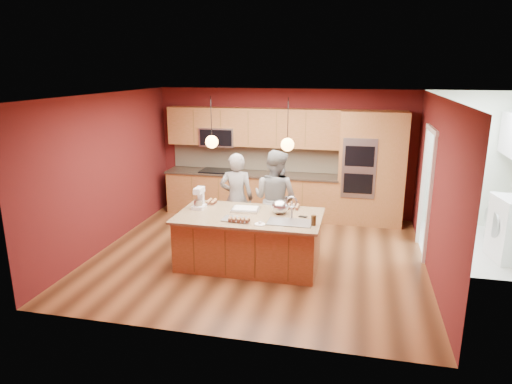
% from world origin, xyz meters
% --- Properties ---
extents(floor, '(5.50, 5.50, 0.00)m').
position_xyz_m(floor, '(0.00, 0.00, 0.00)').
color(floor, '#452714').
rests_on(floor, ground).
extents(ceiling, '(5.50, 5.50, 0.00)m').
position_xyz_m(ceiling, '(0.00, 0.00, 2.70)').
color(ceiling, white).
rests_on(ceiling, ground).
extents(wall_back, '(5.50, 0.00, 5.50)m').
position_xyz_m(wall_back, '(0.00, 2.50, 1.35)').
color(wall_back, '#551616').
rests_on(wall_back, ground).
extents(wall_front, '(5.50, 0.00, 5.50)m').
position_xyz_m(wall_front, '(0.00, -2.50, 1.35)').
color(wall_front, '#551616').
rests_on(wall_front, ground).
extents(wall_left, '(0.00, 5.00, 5.00)m').
position_xyz_m(wall_left, '(-2.75, 0.00, 1.35)').
color(wall_left, '#551616').
rests_on(wall_left, ground).
extents(wall_right, '(0.00, 5.00, 5.00)m').
position_xyz_m(wall_right, '(2.75, 0.00, 1.35)').
color(wall_right, '#551616').
rests_on(wall_right, ground).
extents(cabinet_run, '(3.74, 0.64, 2.30)m').
position_xyz_m(cabinet_run, '(-0.68, 2.25, 0.98)').
color(cabinet_run, brown).
rests_on(cabinet_run, floor).
extents(oven_column, '(1.30, 0.62, 2.30)m').
position_xyz_m(oven_column, '(1.85, 2.19, 1.15)').
color(oven_column, brown).
rests_on(oven_column, floor).
extents(doorway_trim, '(0.08, 1.11, 2.20)m').
position_xyz_m(doorway_trim, '(2.73, 0.80, 1.05)').
color(doorway_trim, silver).
rests_on(doorway_trim, wall_right).
extents(pendant_left, '(0.20, 0.20, 0.80)m').
position_xyz_m(pendant_left, '(-0.67, -0.36, 2.00)').
color(pendant_left, black).
rests_on(pendant_left, ceiling).
extents(pendant_right, '(0.20, 0.20, 0.80)m').
position_xyz_m(pendant_right, '(0.52, -0.36, 2.00)').
color(pendant_right, black).
rests_on(pendant_right, ceiling).
extents(island, '(2.30, 1.29, 1.23)m').
position_xyz_m(island, '(-0.06, -0.37, 0.44)').
color(island, brown).
rests_on(island, floor).
extents(person_left, '(0.67, 0.50, 1.67)m').
position_xyz_m(person_left, '(-0.53, 0.53, 0.83)').
color(person_left, black).
rests_on(person_left, floor).
extents(person_right, '(1.03, 0.93, 1.75)m').
position_xyz_m(person_right, '(0.18, 0.53, 0.88)').
color(person_right, gray).
rests_on(person_right, floor).
extents(stand_mixer, '(0.20, 0.27, 0.36)m').
position_xyz_m(stand_mixer, '(-0.96, -0.21, 1.00)').
color(stand_mixer, white).
rests_on(stand_mixer, island).
extents(sheet_cake, '(0.47, 0.36, 0.05)m').
position_xyz_m(sheet_cake, '(-0.18, -0.16, 0.87)').
color(sheet_cake, silver).
rests_on(sheet_cake, island).
extents(cooling_rack, '(0.40, 0.29, 0.02)m').
position_xyz_m(cooling_rack, '(-0.22, -0.65, 0.86)').
color(cooling_rack, '#9FA2A5').
rests_on(cooling_rack, island).
extents(mixing_bowl, '(0.28, 0.28, 0.23)m').
position_xyz_m(mixing_bowl, '(0.39, -0.18, 0.96)').
color(mixing_bowl, silver).
rests_on(mixing_bowl, island).
extents(plate, '(0.16, 0.16, 0.01)m').
position_xyz_m(plate, '(0.20, -0.79, 0.86)').
color(plate, white).
rests_on(plate, island).
extents(tumbler, '(0.08, 0.08, 0.15)m').
position_xyz_m(tumbler, '(0.98, -0.64, 0.93)').
color(tumbler, '#362410').
rests_on(tumbler, island).
extents(phone, '(0.14, 0.10, 0.01)m').
position_xyz_m(phone, '(0.78, -0.29, 0.85)').
color(phone, black).
rests_on(phone, island).
extents(cupcakes_left, '(0.16, 0.24, 0.07)m').
position_xyz_m(cupcakes_left, '(-0.85, 0.09, 0.88)').
color(cupcakes_left, tan).
rests_on(cupcakes_left, island).
extents(cupcakes_rack, '(0.35, 0.14, 0.06)m').
position_xyz_m(cupcakes_rack, '(-0.14, -0.76, 0.90)').
color(cupcakes_rack, tan).
rests_on(cupcakes_rack, island).
extents(cupcakes_right, '(0.22, 0.22, 0.07)m').
position_xyz_m(cupcakes_right, '(0.56, 0.12, 0.88)').
color(cupcakes_right, tan).
rests_on(cupcakes_right, island).
extents(dryer, '(0.65, 0.66, 0.89)m').
position_xyz_m(dryer, '(4.23, 1.57, 0.44)').
color(dryer, white).
rests_on(dryer, floor).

